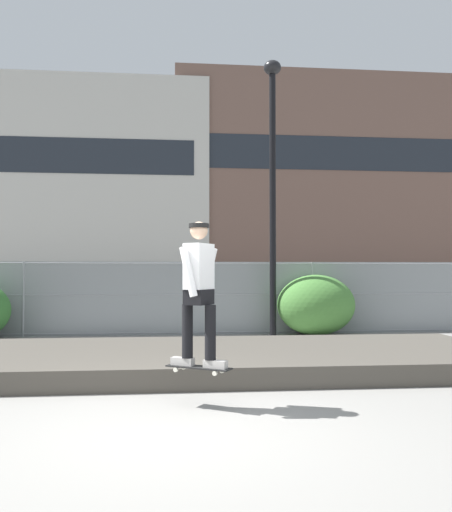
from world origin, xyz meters
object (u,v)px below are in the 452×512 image
skateboard (199,368)px  shrub_center (316,305)px  street_lamp (273,164)px  parked_car_mid (241,296)px  parked_car_near (52,297)px  skater (199,284)px

skateboard → shrub_center: shrub_center is taller
street_lamp → parked_car_mid: bearing=97.4°
street_lamp → parked_car_mid: size_ratio=1.52×
parked_car_mid → shrub_center: size_ratio=2.31×
skateboard → parked_car_near: size_ratio=0.17×
skater → street_lamp: 7.72m
skater → shrub_center: bearing=64.6°
street_lamp → parked_car_mid: 4.69m
street_lamp → shrub_center: 3.70m
skateboard → shrub_center: 7.65m
shrub_center → street_lamp: bearing=-176.6°
parked_car_near → shrub_center: size_ratio=2.31×
street_lamp → skater: bearing=-107.6°
skateboard → street_lamp: (2.18, 6.84, 3.82)m
skater → parked_car_mid: (1.77, 9.98, -0.62)m
street_lamp → parked_car_near: 7.65m
skateboard → street_lamp: size_ratio=0.11×
skateboard → street_lamp: 8.13m
skateboard → parked_car_near: 10.74m
skater → parked_car_mid: size_ratio=0.38×
skateboard → parked_car_mid: 10.14m
skateboard → street_lamp: street_lamp is taller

